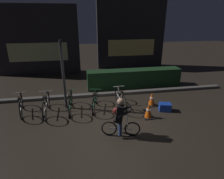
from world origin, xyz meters
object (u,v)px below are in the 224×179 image
at_px(parked_bike_center_right, 95,101).
at_px(traffic_cone_far, 152,99).
at_px(blue_crate, 165,107).
at_px(cyclist, 120,117).
at_px(parked_bike_right_mid, 120,99).
at_px(traffic_cone_near, 148,111).
at_px(street_post, 63,76).
at_px(parked_bike_left_mid, 46,105).
at_px(parked_bike_leftmost, 21,105).
at_px(parked_bike_center_left, 70,103).

xyz_separation_m(parked_bike_center_right, traffic_cone_far, (2.31, -0.10, -0.06)).
distance_m(traffic_cone_far, blue_crate, 0.64).
bearing_deg(cyclist, parked_bike_right_mid, 89.85).
relative_size(traffic_cone_near, blue_crate, 1.25).
relative_size(parked_bike_center_right, traffic_cone_far, 2.75).
bearing_deg(traffic_cone_near, street_post, 156.18).
bearing_deg(parked_bike_center_right, parked_bike_left_mid, 104.17).
distance_m(parked_bike_leftmost, blue_crate, 5.45).
xyz_separation_m(traffic_cone_near, traffic_cone_far, (0.49, 0.93, 0.01)).
bearing_deg(blue_crate, parked_bike_right_mid, 159.79).
distance_m(street_post, traffic_cone_far, 3.61).
bearing_deg(parked_bike_leftmost, parked_bike_right_mid, -104.85).
height_order(traffic_cone_near, traffic_cone_far, traffic_cone_far).
bearing_deg(parked_bike_center_right, cyclist, -150.95).
relative_size(traffic_cone_near, cyclist, 0.44).
bearing_deg(parked_bike_center_left, parked_bike_left_mid, 93.58).
height_order(parked_bike_leftmost, parked_bike_left_mid, parked_bike_left_mid).
bearing_deg(parked_bike_right_mid, parked_bike_center_left, 87.54).
height_order(parked_bike_leftmost, parked_bike_center_right, parked_bike_leftmost).
relative_size(street_post, cyclist, 2.12).
height_order(parked_bike_leftmost, traffic_cone_far, parked_bike_leftmost).
bearing_deg(traffic_cone_far, parked_bike_leftmost, 177.75).
relative_size(parked_bike_leftmost, traffic_cone_near, 2.91).
bearing_deg(traffic_cone_near, traffic_cone_far, 62.30).
relative_size(parked_bike_leftmost, parked_bike_left_mid, 0.92).
relative_size(street_post, blue_crate, 6.02).
height_order(parked_bike_center_right, cyclist, cyclist).
relative_size(traffic_cone_far, blue_crate, 1.30).
bearing_deg(parked_bike_center_left, parked_bike_right_mid, -87.96).
xyz_separation_m(parked_bike_center_left, cyclist, (1.52, -1.85, 0.28)).
xyz_separation_m(street_post, traffic_cone_near, (2.95, -1.30, -1.06)).
height_order(parked_bike_center_left, cyclist, cyclist).
height_order(street_post, parked_bike_center_right, street_post).
bearing_deg(parked_bike_leftmost, parked_bike_center_right, -104.97).
relative_size(blue_crate, cyclist, 0.35).
xyz_separation_m(parked_bike_right_mid, traffic_cone_far, (1.30, -0.07, -0.09)).
xyz_separation_m(blue_crate, cyclist, (-2.06, -1.26, 0.48)).
bearing_deg(traffic_cone_far, blue_crate, -57.46).
relative_size(parked_bike_leftmost, blue_crate, 3.63).
bearing_deg(parked_bike_right_mid, parked_bike_center_right, 85.44).
relative_size(parked_bike_leftmost, cyclist, 1.28).
height_order(parked_bike_leftmost, cyclist, cyclist).
distance_m(street_post, parked_bike_center_right, 1.52).
relative_size(parked_bike_center_right, cyclist, 1.26).
bearing_deg(cyclist, traffic_cone_near, 47.66).
height_order(parked_bike_left_mid, blue_crate, parked_bike_left_mid).
height_order(parked_bike_left_mid, parked_bike_center_right, parked_bike_left_mid).
xyz_separation_m(street_post, traffic_cone_far, (3.43, -0.37, -1.05)).
xyz_separation_m(street_post, blue_crate, (3.77, -0.90, -1.17)).
distance_m(parked_bike_right_mid, cyclist, 1.93).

